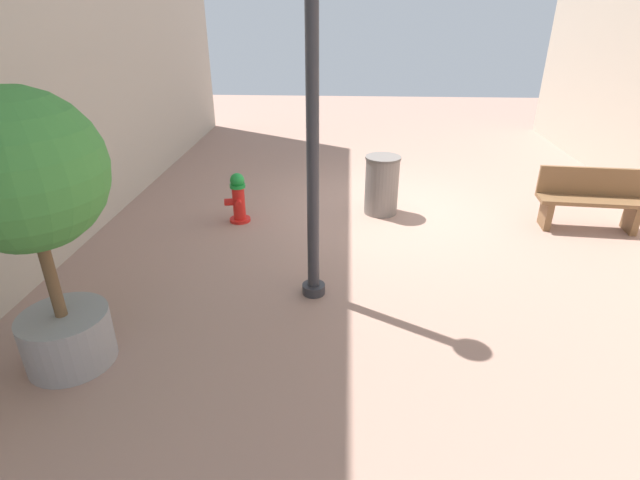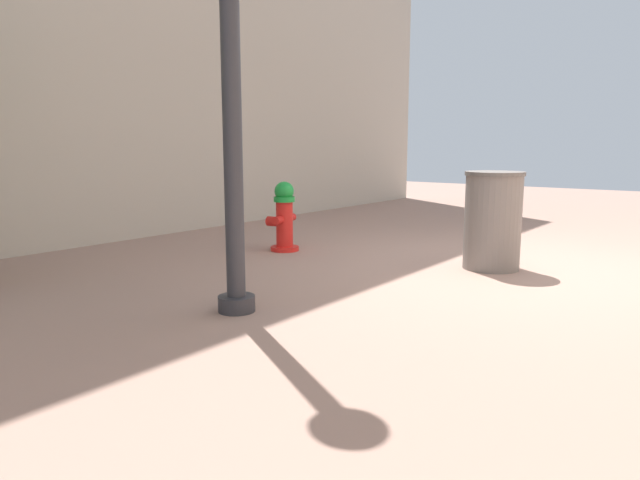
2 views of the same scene
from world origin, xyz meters
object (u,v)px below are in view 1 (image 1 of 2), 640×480
object	(u,v)px
fire_hydrant	(238,198)
street_lamp	(312,91)
bench_near	(591,198)
planter_tree	(28,196)
trash_bin	(382,185)

from	to	relation	value
fire_hydrant	street_lamp	world-z (taller)	street_lamp
fire_hydrant	bench_near	bearing A→B (deg)	-179.38
fire_hydrant	planter_tree	world-z (taller)	planter_tree
fire_hydrant	trash_bin	bearing A→B (deg)	-167.89
planter_tree	trash_bin	world-z (taller)	planter_tree
trash_bin	planter_tree	bearing A→B (deg)	50.94
bench_near	planter_tree	size ratio (longest dim) A/B	0.61
bench_near	trash_bin	size ratio (longest dim) A/B	1.65
bench_near	street_lamp	xyz separation A→B (m)	(4.18, 2.21, 1.93)
street_lamp	trash_bin	world-z (taller)	street_lamp
fire_hydrant	planter_tree	bearing A→B (deg)	75.01
bench_near	planter_tree	xyz separation A→B (m)	(6.50, 3.60, 1.26)
fire_hydrant	street_lamp	size ratio (longest dim) A/B	0.21
street_lamp	fire_hydrant	bearing A→B (deg)	-57.57
street_lamp	trash_bin	bearing A→B (deg)	-110.05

